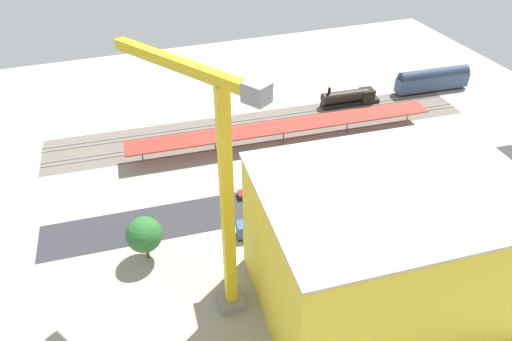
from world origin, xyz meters
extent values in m
plane|color=#9E998C|center=(0.00, 0.00, 0.00)|extent=(151.62, 151.62, 0.00)
cube|color=#665E54|center=(0.00, -22.22, 0.00)|extent=(95.41, 19.30, 0.01)
cube|color=#2D2D33|center=(0.00, 4.03, 0.00)|extent=(95.13, 14.59, 0.01)
cube|color=#9E9EA8|center=(0.00, -25.81, 0.18)|extent=(94.61, 5.72, 0.12)
cube|color=#9E9EA8|center=(0.00, -24.37, 0.18)|extent=(94.61, 5.72, 0.12)
cube|color=#9E9EA8|center=(0.00, -20.08, 0.18)|extent=(94.61, 5.72, 0.12)
cube|color=#9E9EA8|center=(0.00, -18.64, 0.18)|extent=(94.61, 5.72, 0.12)
cube|color=#A82D23|center=(-1.96, -14.50, 3.94)|extent=(66.13, 9.17, 0.30)
cylinder|color=slate|center=(-31.58, -12.75, 1.89)|extent=(0.30, 0.30, 3.79)
cylinder|color=slate|center=(-16.77, -13.63, 1.89)|extent=(0.30, 0.30, 3.79)
cylinder|color=slate|center=(-1.96, -14.50, 1.89)|extent=(0.30, 0.30, 3.79)
cylinder|color=slate|center=(12.85, -15.38, 1.89)|extent=(0.30, 0.30, 3.79)
cylinder|color=slate|center=(27.66, -16.26, 1.89)|extent=(0.30, 0.30, 3.79)
cube|color=black|center=(-23.73, -25.09, 0.50)|extent=(14.82, 3.42, 1.00)
cylinder|color=black|center=(-22.17, -25.18, 2.42)|extent=(11.70, 3.52, 2.84)
cube|color=black|center=(-27.93, -24.84, 1.78)|extent=(3.32, 3.22, 3.55)
cylinder|color=black|center=(-17.90, -25.43, 4.54)|extent=(0.70, 0.70, 1.40)
cube|color=black|center=(-46.94, -25.09, 0.30)|extent=(17.78, 3.40, 0.60)
cube|color=#384C72|center=(-46.94, -25.09, 2.45)|extent=(19.78, 4.11, 3.70)
cylinder|color=#273550|center=(-46.94, -25.09, 4.55)|extent=(18.99, 4.06, 2.95)
cube|color=black|center=(-13.66, 1.04, 0.15)|extent=(3.88, 2.12, 0.30)
cube|color=#474C51|center=(-13.66, 1.04, 0.68)|extent=(4.59, 2.26, 0.76)
cube|color=#1E2328|center=(-13.66, 1.04, 1.36)|extent=(2.63, 1.85, 0.59)
cube|color=black|center=(-5.76, 0.56, 0.15)|extent=(4.07, 2.14, 0.30)
cube|color=gray|center=(-5.76, 0.56, 0.74)|extent=(4.82, 2.29, 0.88)
cube|color=#1E2328|center=(-5.76, 0.56, 1.44)|extent=(2.76, 1.86, 0.52)
cube|color=black|center=(1.70, 0.77, 0.15)|extent=(3.91, 2.03, 0.30)
cube|color=black|center=(1.70, 0.77, 0.70)|extent=(4.63, 2.16, 0.81)
cube|color=#1E2328|center=(1.70, 0.77, 1.46)|extent=(2.64, 1.79, 0.70)
cube|color=black|center=(10.43, 0.61, 0.15)|extent=(4.20, 2.21, 0.30)
cube|color=maroon|center=(10.43, 0.61, 0.67)|extent=(4.97, 2.36, 0.75)
cube|color=#1E2328|center=(10.43, 0.61, 1.33)|extent=(2.84, 1.92, 0.56)
cube|color=yellow|center=(0.84, 28.09, 9.84)|extent=(34.26, 25.62, 19.69)
cube|color=#ADA89E|center=(0.84, 28.09, 19.89)|extent=(34.89, 26.26, 0.40)
cube|color=gray|center=(20.78, 22.78, 0.60)|extent=(3.60, 3.60, 1.20)
cube|color=yellow|center=(20.78, 22.78, 16.97)|extent=(1.40, 1.40, 33.94)
cube|color=yellow|center=(24.26, 17.28, 34.54)|extent=(11.18, 16.71, 1.20)
cube|color=gray|center=(18.37, 26.58, 34.54)|extent=(2.97, 3.10, 2.00)
cube|color=black|center=(-0.72, 10.47, 0.25)|extent=(10.22, 2.72, 0.50)
cube|color=silver|center=(-1.89, 10.53, 1.86)|extent=(7.90, 2.84, 2.72)
cube|color=silver|center=(3.16, 10.26, 1.66)|extent=(2.47, 2.55, 2.32)
cube|color=black|center=(11.44, 10.85, 0.25)|extent=(9.54, 3.29, 0.50)
cube|color=silver|center=(10.26, 11.00, 1.81)|extent=(7.21, 3.21, 2.63)
cube|color=#334C8C|center=(14.90, 10.40, 1.65)|extent=(2.66, 2.62, 2.29)
cylinder|color=brown|center=(5.08, 8.62, 1.82)|extent=(0.57, 0.57, 3.64)
sphere|color=#28662D|center=(5.08, 8.62, 5.15)|extent=(4.30, 4.30, 4.30)
cylinder|color=brown|center=(-11.11, 9.20, 1.92)|extent=(0.36, 0.36, 3.84)
sphere|color=#2D7233|center=(-11.11, 9.20, 6.07)|extent=(6.35, 6.35, 6.35)
cylinder|color=brown|center=(30.66, 9.96, 1.50)|extent=(0.58, 0.58, 3.00)
sphere|color=#28662D|center=(30.66, 9.96, 4.94)|extent=(5.54, 5.54, 5.54)
cylinder|color=brown|center=(-3.43, 9.81, 1.79)|extent=(0.52, 0.52, 3.58)
sphere|color=#28662D|center=(-3.43, 9.81, 5.29)|extent=(4.91, 4.91, 4.91)
cylinder|color=#333333|center=(-9.24, -0.95, 3.14)|extent=(0.16, 0.16, 6.28)
cube|color=black|center=(-9.24, -0.95, 6.73)|extent=(0.36, 0.36, 0.90)
sphere|color=yellow|center=(-9.02, -0.95, 6.73)|extent=(0.20, 0.20, 0.20)
camera|label=1|loc=(31.64, 64.79, 54.76)|focal=33.13mm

